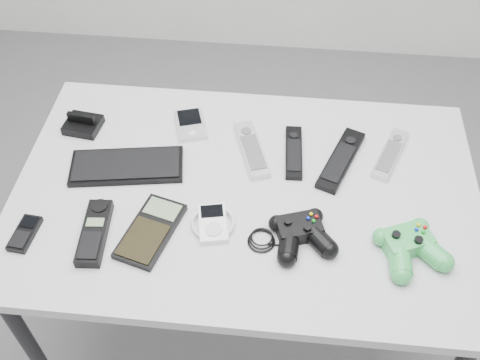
# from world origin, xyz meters

# --- Properties ---
(floor) EXTENTS (3.50, 3.50, 0.00)m
(floor) POSITION_xyz_m (0.00, 0.00, 0.00)
(floor) COLOR slate
(floor) RESTS_ON ground
(desk) EXTENTS (1.17, 0.75, 0.78)m
(desk) POSITION_xyz_m (0.02, 0.01, 0.71)
(desk) COLOR #A7A7A9
(desk) RESTS_ON floor
(pda_keyboard) EXTENTS (0.30, 0.17, 0.02)m
(pda_keyboard) POSITION_xyz_m (-0.29, 0.06, 0.79)
(pda_keyboard) COLOR black
(pda_keyboard) RESTS_ON desk
(dock_bracket) EXTENTS (0.10, 0.09, 0.05)m
(dock_bracket) POSITION_xyz_m (-0.45, 0.19, 0.81)
(dock_bracket) COLOR black
(dock_bracket) RESTS_ON desk
(pda) EXTENTS (0.11, 0.14, 0.02)m
(pda) POSITION_xyz_m (-0.15, 0.23, 0.79)
(pda) COLOR silver
(pda) RESTS_ON desk
(remote_silver_a) EXTENTS (0.11, 0.21, 0.02)m
(remote_silver_a) POSITION_xyz_m (0.02, 0.15, 0.79)
(remote_silver_a) COLOR silver
(remote_silver_a) RESTS_ON desk
(remote_black_a) EXTENTS (0.05, 0.19, 0.02)m
(remote_black_a) POSITION_xyz_m (0.14, 0.15, 0.79)
(remote_black_a) COLOR black
(remote_black_a) RESTS_ON desk
(remote_black_b) EXTENTS (0.13, 0.23, 0.02)m
(remote_black_b) POSITION_xyz_m (0.26, 0.13, 0.79)
(remote_black_b) COLOR black
(remote_black_b) RESTS_ON desk
(remote_silver_b) EXTENTS (0.11, 0.20, 0.02)m
(remote_silver_b) POSITION_xyz_m (0.39, 0.17, 0.79)
(remote_silver_b) COLOR silver
(remote_silver_b) RESTS_ON desk
(mobile_phone) EXTENTS (0.06, 0.11, 0.02)m
(mobile_phone) POSITION_xyz_m (-0.48, -0.18, 0.79)
(mobile_phone) COLOR black
(mobile_phone) RESTS_ON desk
(cordless_handset) EXTENTS (0.07, 0.18, 0.03)m
(cordless_handset) POSITION_xyz_m (-0.32, -0.16, 0.79)
(cordless_handset) COLOR black
(cordless_handset) RESTS_ON desk
(calculator) EXTENTS (0.15, 0.21, 0.02)m
(calculator) POSITION_xyz_m (-0.19, -0.14, 0.79)
(calculator) COLOR black
(calculator) RESTS_ON desk
(mp3_player) EXTENTS (0.12, 0.13, 0.02)m
(mp3_player) POSITION_xyz_m (-0.05, -0.11, 0.79)
(mp3_player) COLOR white
(mp3_player) RESTS_ON desk
(controller_black) EXTENTS (0.28, 0.22, 0.05)m
(controller_black) POSITION_xyz_m (0.16, -0.12, 0.80)
(controller_black) COLOR black
(controller_black) RESTS_ON desk
(controller_green) EXTENTS (0.20, 0.21, 0.05)m
(controller_green) POSITION_xyz_m (0.41, -0.14, 0.81)
(controller_green) COLOR #268D40
(controller_green) RESTS_ON desk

